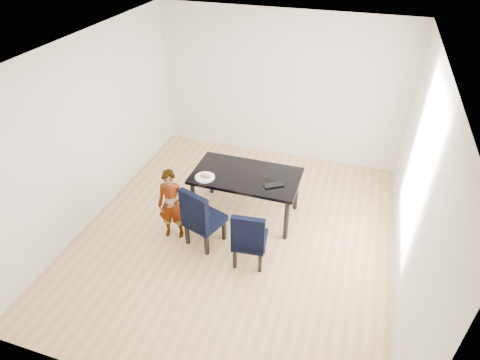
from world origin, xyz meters
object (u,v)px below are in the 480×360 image
(child, at_px, (172,205))
(laptop, at_px, (273,183))
(chair_left, at_px, (205,215))
(chair_right, at_px, (250,236))
(dining_table, at_px, (246,195))
(plate, at_px, (205,177))

(child, height_order, laptop, child)
(laptop, bearing_deg, chair_left, 7.20)
(chair_left, bearing_deg, chair_right, 6.17)
(dining_table, distance_m, chair_right, 1.01)
(chair_right, height_order, laptop, chair_right)
(dining_table, relative_size, chair_left, 1.65)
(child, xyz_separation_m, plate, (0.31, 0.52, 0.20))
(chair_left, relative_size, laptop, 3.21)
(laptop, bearing_deg, plate, -23.62)
(dining_table, xyz_separation_m, chair_left, (-0.37, -0.78, 0.11))
(dining_table, bearing_deg, chair_right, -69.85)
(dining_table, height_order, chair_right, chair_right)
(dining_table, height_order, laptop, laptop)
(child, xyz_separation_m, laptop, (1.30, 0.67, 0.20))
(chair_left, height_order, child, child)
(dining_table, distance_m, plate, 0.72)
(chair_left, distance_m, child, 0.50)
(dining_table, xyz_separation_m, child, (-0.86, -0.78, 0.19))
(dining_table, relative_size, child, 1.43)
(laptop, bearing_deg, child, -5.20)
(dining_table, xyz_separation_m, plate, (-0.55, -0.27, 0.38))
(chair_left, height_order, chair_right, chair_left)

